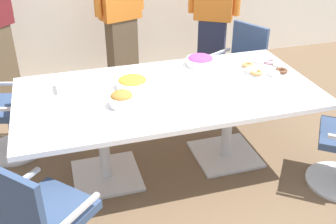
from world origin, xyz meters
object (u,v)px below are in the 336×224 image
object	(u,v)px
person_standing_2	(213,13)
snack_bowl_candy_mix	(200,60)
office_chair_1	(238,73)
donut_platter	(265,68)
snack_bowl_pretzels	(122,99)
napkin_pile	(68,85)
conference_table	(168,104)
office_chair_2	(2,113)
snack_bowl_chips_orange	(132,82)
person_standing_1	(120,11)

from	to	relation	value
person_standing_2	snack_bowl_candy_mix	bearing A→B (deg)	93.23
office_chair_1	donut_platter	world-z (taller)	office_chair_1
snack_bowl_pretzels	napkin_pile	bearing A→B (deg)	132.56
conference_table	office_chair_1	bearing A→B (deg)	39.22
napkin_pile	office_chair_2	bearing A→B (deg)	145.63
office_chair_1	snack_bowl_chips_orange	size ratio (longest dim) A/B	3.51
office_chair_2	napkin_pile	world-z (taller)	office_chair_2
office_chair_2	snack_bowl_chips_orange	xyz separation A→B (m)	(1.10, -0.52, 0.39)
office_chair_2	person_standing_1	xyz separation A→B (m)	(1.30, 1.01, 0.55)
napkin_pile	conference_table	bearing A→B (deg)	-17.75
office_chair_1	person_standing_2	xyz separation A→B (m)	(-0.02, 0.72, 0.46)
person_standing_2	office_chair_1	bearing A→B (deg)	122.10
office_chair_1	office_chair_2	world-z (taller)	same
conference_table	snack_bowl_pretzels	size ratio (longest dim) A/B	12.81
snack_bowl_pretzels	snack_bowl_chips_orange	bearing A→B (deg)	63.89
person_standing_2	snack_bowl_candy_mix	size ratio (longest dim) A/B	6.50
office_chair_1	snack_bowl_chips_orange	world-z (taller)	office_chair_1
office_chair_2	snack_bowl_pretzels	distance (m)	1.32
office_chair_1	napkin_pile	size ratio (longest dim) A/B	5.07
person_standing_1	snack_bowl_candy_mix	xyz separation A→B (m)	(0.50, -1.25, -0.16)
person_standing_1	office_chair_2	bearing A→B (deg)	20.47
office_chair_1	napkin_pile	bearing A→B (deg)	81.58
donut_platter	snack_bowl_candy_mix	bearing A→B (deg)	152.26
conference_table	office_chair_2	world-z (taller)	office_chair_2
conference_table	office_chair_1	xyz separation A→B (m)	(1.05, 0.86, -0.22)
person_standing_1	snack_bowl_candy_mix	bearing A→B (deg)	94.03
person_standing_1	snack_bowl_pretzels	xyz separation A→B (m)	(-0.34, -1.82, -0.15)
conference_table	office_chair_1	distance (m)	1.37
snack_bowl_chips_orange	office_chair_2	bearing A→B (deg)	154.92
office_chair_1	snack_bowl_pretzels	size ratio (longest dim) A/B	4.86
person_standing_2	office_chair_2	bearing A→B (deg)	51.61
donut_platter	snack_bowl_pretzels	bearing A→B (deg)	-167.53
office_chair_1	snack_bowl_chips_orange	bearing A→B (deg)	91.72
snack_bowl_pretzels	snack_bowl_chips_orange	size ratio (longest dim) A/B	0.72
conference_table	snack_bowl_chips_orange	size ratio (longest dim) A/B	9.25
office_chair_2	donut_platter	bearing A→B (deg)	92.79
person_standing_1	napkin_pile	bearing A→B (deg)	46.17
person_standing_1	donut_platter	size ratio (longest dim) A/B	4.44
snack_bowl_candy_mix	napkin_pile	world-z (taller)	snack_bowl_candy_mix
conference_table	office_chair_2	xyz separation A→B (m)	(-1.36, 0.65, -0.22)
office_chair_1	person_standing_1	world-z (taller)	person_standing_1
office_chair_1	snack_bowl_candy_mix	size ratio (longest dim) A/B	3.54
office_chair_1	donut_platter	distance (m)	0.81
person_standing_1	person_standing_2	size ratio (longest dim) A/B	1.09
person_standing_1	snack_bowl_pretzels	size ratio (longest dim) A/B	9.72
office_chair_2	office_chair_1	bearing A→B (deg)	110.06
person_standing_2	snack_bowl_pretzels	xyz separation A→B (m)	(-1.43, -1.73, -0.06)
snack_bowl_chips_orange	office_chair_1	bearing A→B (deg)	28.77
office_chair_1	conference_table	bearing A→B (deg)	102.17
office_chair_2	snack_bowl_chips_orange	bearing A→B (deg)	80.11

